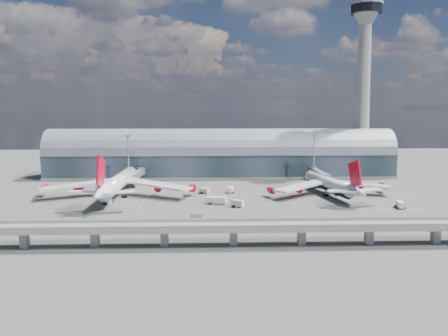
{
  "coord_description": "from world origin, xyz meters",
  "views": [
    {
      "loc": [
        -7.06,
        -177.89,
        39.68
      ],
      "look_at": [
        -0.45,
        10.0,
        14.0
      ],
      "focal_mm": 35.0,
      "sensor_mm": 36.0,
      "label": 1
    }
  ],
  "objects_px": {
    "airliner_left": "(117,183)",
    "floodlight_mast_left": "(128,158)",
    "airliner_right": "(330,184)",
    "service_truck_5": "(204,191)",
    "service_truck_3": "(400,205)",
    "service_truck_1": "(237,203)",
    "cargo_train_2": "(291,220)",
    "floodlight_mast_right": "(314,157)",
    "cargo_train_1": "(356,226)",
    "service_truck_2": "(217,200)",
    "control_tower": "(363,88)",
    "cargo_train_0": "(197,217)",
    "service_truck_4": "(231,190)",
    "service_truck_0": "(108,201)"
  },
  "relations": [
    {
      "from": "airliner_left",
      "to": "floodlight_mast_left",
      "type": "bearing_deg",
      "value": 93.62
    },
    {
      "from": "floodlight_mast_right",
      "to": "service_truck_3",
      "type": "distance_m",
      "value": 68.11
    },
    {
      "from": "service_truck_1",
      "to": "cargo_train_0",
      "type": "height_order",
      "value": "service_truck_1"
    },
    {
      "from": "floodlight_mast_right",
      "to": "service_truck_1",
      "type": "relative_size",
      "value": 4.71
    },
    {
      "from": "control_tower",
      "to": "cargo_train_1",
      "type": "xyz_separation_m",
      "value": [
        -43.6,
        -122.27,
        -50.64
      ]
    },
    {
      "from": "airliner_right",
      "to": "service_truck_0",
      "type": "relative_size",
      "value": 9.56
    },
    {
      "from": "cargo_train_2",
      "to": "service_truck_5",
      "type": "bearing_deg",
      "value": 33.27
    },
    {
      "from": "service_truck_0",
      "to": "floodlight_mast_right",
      "type": "bearing_deg",
      "value": 2.86
    },
    {
      "from": "airliner_left",
      "to": "service_truck_4",
      "type": "relative_size",
      "value": 15.0
    },
    {
      "from": "airliner_left",
      "to": "service_truck_1",
      "type": "height_order",
      "value": "airliner_left"
    },
    {
      "from": "cargo_train_0",
      "to": "cargo_train_2",
      "type": "height_order",
      "value": "cargo_train_0"
    },
    {
      "from": "service_truck_5",
      "to": "cargo_train_0",
      "type": "xyz_separation_m",
      "value": [
        -2.29,
        -47.69,
        -0.42
      ]
    },
    {
      "from": "floodlight_mast_right",
      "to": "service_truck_4",
      "type": "relative_size",
      "value": 5.19
    },
    {
      "from": "control_tower",
      "to": "floodlight_mast_right",
      "type": "height_order",
      "value": "control_tower"
    },
    {
      "from": "service_truck_1",
      "to": "service_truck_2",
      "type": "relative_size",
      "value": 0.64
    },
    {
      "from": "floodlight_mast_right",
      "to": "airliner_left",
      "type": "relative_size",
      "value": 0.35
    },
    {
      "from": "cargo_train_2",
      "to": "airliner_left",
      "type": "bearing_deg",
      "value": 59.48
    },
    {
      "from": "cargo_train_2",
      "to": "control_tower",
      "type": "bearing_deg",
      "value": -26.25
    },
    {
      "from": "service_truck_1",
      "to": "service_truck_4",
      "type": "xyz_separation_m",
      "value": [
        -1.3,
        30.21,
        -0.12
      ]
    },
    {
      "from": "floodlight_mast_right",
      "to": "cargo_train_2",
      "type": "distance_m",
      "value": 89.91
    },
    {
      "from": "floodlight_mast_left",
      "to": "service_truck_1",
      "type": "relative_size",
      "value": 4.71
    },
    {
      "from": "floodlight_mast_left",
      "to": "cargo_train_0",
      "type": "distance_m",
      "value": 88.52
    },
    {
      "from": "service_truck_1",
      "to": "service_truck_3",
      "type": "xyz_separation_m",
      "value": [
        65.25,
        -4.31,
        -0.08
      ]
    },
    {
      "from": "airliner_left",
      "to": "service_truck_0",
      "type": "xyz_separation_m",
      "value": [
        -1.1,
        -13.95,
        -5.16
      ]
    },
    {
      "from": "control_tower",
      "to": "service_truck_1",
      "type": "distance_m",
      "value": 129.19
    },
    {
      "from": "airliner_left",
      "to": "cargo_train_2",
      "type": "relative_size",
      "value": 10.43
    },
    {
      "from": "airliner_left",
      "to": "cargo_train_2",
      "type": "height_order",
      "value": "airliner_left"
    },
    {
      "from": "cargo_train_0",
      "to": "cargo_train_1",
      "type": "xyz_separation_m",
      "value": [
        52.91,
        -15.58,
        0.13
      ]
    },
    {
      "from": "cargo_train_0",
      "to": "cargo_train_1",
      "type": "relative_size",
      "value": 0.44
    },
    {
      "from": "service_truck_1",
      "to": "cargo_train_0",
      "type": "xyz_separation_m",
      "value": [
        -16.01,
        -18.98,
        -0.59
      ]
    },
    {
      "from": "airliner_left",
      "to": "service_truck_0",
      "type": "height_order",
      "value": "airliner_left"
    },
    {
      "from": "service_truck_3",
      "to": "service_truck_1",
      "type": "bearing_deg",
      "value": -174.1
    },
    {
      "from": "service_truck_4",
      "to": "airliner_right",
      "type": "bearing_deg",
      "value": 4.86
    },
    {
      "from": "floodlight_mast_right",
      "to": "service_truck_3",
      "type": "xyz_separation_m",
      "value": [
        19.75,
        -64.02,
        -12.25
      ]
    },
    {
      "from": "service_truck_0",
      "to": "cargo_train_1",
      "type": "bearing_deg",
      "value": -49.76
    },
    {
      "from": "airliner_left",
      "to": "service_truck_5",
      "type": "xyz_separation_m",
      "value": [
        39.01,
        6.88,
        -5.18
      ]
    },
    {
      "from": "airliner_right",
      "to": "service_truck_5",
      "type": "relative_size",
      "value": 11.55
    },
    {
      "from": "service_truck_3",
      "to": "control_tower",
      "type": "bearing_deg",
      "value": 90.27
    },
    {
      "from": "airliner_right",
      "to": "cargo_train_0",
      "type": "bearing_deg",
      "value": -154.93
    },
    {
      "from": "service_truck_0",
      "to": "service_truck_3",
      "type": "distance_m",
      "value": 119.71
    },
    {
      "from": "floodlight_mast_right",
      "to": "cargo_train_2",
      "type": "xyz_separation_m",
      "value": [
        -28.11,
        -84.44,
        -12.81
      ]
    },
    {
      "from": "service_truck_5",
      "to": "cargo_train_2",
      "type": "relative_size",
      "value": 0.75
    },
    {
      "from": "airliner_right",
      "to": "cargo_train_1",
      "type": "height_order",
      "value": "airliner_right"
    },
    {
      "from": "service_truck_4",
      "to": "cargo_train_1",
      "type": "relative_size",
      "value": 0.43
    },
    {
      "from": "floodlight_mast_left",
      "to": "service_truck_5",
      "type": "bearing_deg",
      "value": -37.25
    },
    {
      "from": "service_truck_4",
      "to": "cargo_train_2",
      "type": "distance_m",
      "value": 58.03
    },
    {
      "from": "service_truck_0",
      "to": "service_truck_4",
      "type": "distance_m",
      "value": 57.09
    },
    {
      "from": "floodlight_mast_left",
      "to": "floodlight_mast_right",
      "type": "bearing_deg",
      "value": 0.0
    },
    {
      "from": "floodlight_mast_left",
      "to": "service_truck_2",
      "type": "distance_m",
      "value": 72.03
    },
    {
      "from": "service_truck_2",
      "to": "control_tower",
      "type": "bearing_deg",
      "value": -31.21
    }
  ]
}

